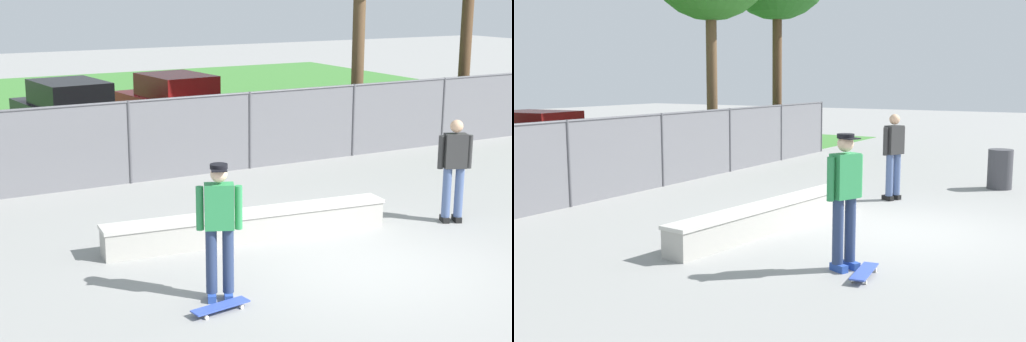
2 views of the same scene
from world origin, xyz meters
TOP-DOWN VIEW (x-y plane):
  - ground_plane at (0.00, 0.00)m, footprint 80.00×80.00m
  - concrete_ledge at (-0.98, 1.86)m, footprint 4.85×0.97m
  - skateboarder at (-2.47, -0.13)m, footprint 0.56×0.39m
  - skateboard at (-2.64, -0.50)m, footprint 0.82×0.32m
  - chainlink_fence at (0.00, 6.33)m, footprint 19.89×0.07m
  - car_red at (1.59, 11.12)m, footprint 2.32×4.35m
  - bystander at (2.60, 1.03)m, footprint 0.56×0.39m
  - trash_bin at (5.21, -0.63)m, footprint 0.56×0.56m

SIDE VIEW (x-z plane):
  - ground_plane at x=0.00m, z-range 0.00..0.00m
  - skateboard at x=-2.64m, z-range 0.03..0.12m
  - concrete_ledge at x=-0.98m, z-range 0.00..0.49m
  - trash_bin at x=5.21m, z-range 0.00..0.92m
  - car_red at x=1.59m, z-range 0.01..1.67m
  - chainlink_fence at x=0.00m, z-range 0.08..1.83m
  - bystander at x=2.60m, z-range 0.10..1.92m
  - skateboarder at x=-2.47m, z-range 0.11..1.95m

